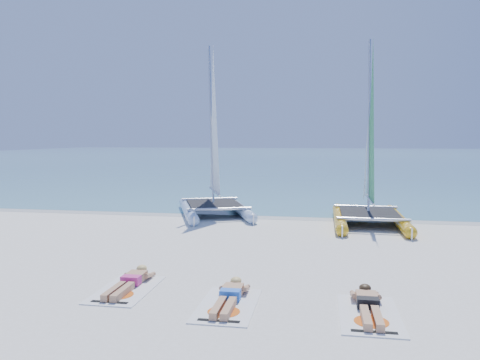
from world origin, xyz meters
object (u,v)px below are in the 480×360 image
object	(u,v)px
sunbather_b	(230,296)
catamaran_blue	(214,161)
towel_b	(228,305)
catamaran_yellow	(369,162)
sunbather_a	(130,281)
towel_c	(369,314)
towel_a	(126,289)
sunbather_c	(368,304)

from	to	relation	value
sunbather_b	catamaran_blue	bearing A→B (deg)	104.70
catamaran_blue	towel_b	xyz separation A→B (m)	(2.48, -9.66, -2.05)
catamaran_blue	catamaran_yellow	xyz separation A→B (m)	(5.73, -0.72, 0.06)
catamaran_yellow	sunbather_a	size ratio (longest dim) A/B	3.89
catamaran_blue	towel_c	world-z (taller)	catamaran_blue
sunbather_b	towel_b	bearing A→B (deg)	-90.00
catamaran_yellow	towel_a	distance (m)	10.22
sunbather_b	towel_c	size ratio (longest dim) A/B	0.93
towel_b	sunbather_c	distance (m)	2.44
catamaran_blue	catamaran_yellow	world-z (taller)	catamaran_blue
towel_c	sunbather_b	bearing A→B (deg)	175.05
catamaran_yellow	sunbather_c	xyz separation A→B (m)	(-0.81, -8.77, -2.00)
catamaran_blue	sunbather_c	distance (m)	10.86
catamaran_blue	towel_a	distance (m)	9.39
catamaran_yellow	towel_c	bearing A→B (deg)	-94.96
catamaran_blue	sunbather_b	bearing A→B (deg)	-96.06
catamaran_yellow	sunbather_c	bearing A→B (deg)	-95.07
catamaran_blue	sunbather_c	size ratio (longest dim) A/B	3.99
sunbather_a	towel_c	distance (m)	4.62
sunbather_c	catamaran_blue	bearing A→B (deg)	117.39
towel_a	sunbather_a	world-z (taller)	sunbather_a
catamaran_yellow	towel_c	world-z (taller)	catamaran_yellow
towel_c	sunbather_c	world-z (taller)	sunbather_c
catamaran_yellow	towel_c	size ratio (longest dim) A/B	3.63
catamaran_yellow	sunbather_c	distance (m)	9.03
catamaran_blue	sunbather_b	distance (m)	9.98
towel_a	towel_b	size ratio (longest dim) A/B	1.00
towel_a	towel_b	bearing A→B (deg)	-13.35
catamaran_yellow	towel_b	xyz separation A→B (m)	(-3.25, -8.94, -2.10)
catamaran_blue	catamaran_yellow	distance (m)	5.78
towel_a	sunbather_a	xyz separation A→B (m)	(0.00, 0.19, 0.11)
towel_b	sunbather_b	distance (m)	0.22
towel_b	towel_c	world-z (taller)	same
sunbather_c	towel_b	bearing A→B (deg)	-175.93
towel_b	towel_a	bearing A→B (deg)	166.65
catamaran_blue	towel_c	bearing A→B (deg)	-83.83
towel_b	sunbather_c	size ratio (longest dim) A/B	1.07
towel_b	sunbather_b	bearing A→B (deg)	90.00
sunbather_c	sunbather_a	bearing A→B (deg)	173.45
sunbather_a	sunbather_b	bearing A→B (deg)	-13.35
towel_a	sunbather_c	bearing A→B (deg)	-4.16
towel_a	sunbather_c	xyz separation A→B (m)	(4.56, -0.33, 0.11)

